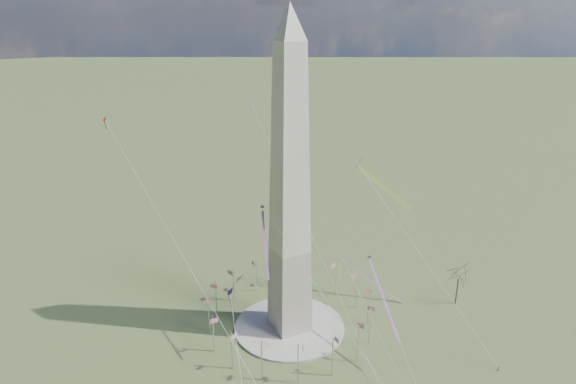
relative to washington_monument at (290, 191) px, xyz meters
name	(u,v)px	position (x,y,z in m)	size (l,w,h in m)	color
ground	(290,328)	(0.00, 0.00, -47.95)	(2000.00, 2000.00, 0.00)	#46572B
plaza	(290,327)	(0.00, 0.00, -47.55)	(36.00, 36.00, 0.80)	#B8B5A9
washington_monument	(290,191)	(0.00, 0.00, 0.00)	(15.56, 15.56, 100.00)	#ACA490
flagpole_ring	(290,309)	(0.00, 0.00, -40.68)	(54.40, 54.40, 13.00)	silver
tree_near	(459,277)	(58.97, -14.31, -37.10)	(8.70, 8.70, 15.23)	#443229
person_east	(498,369)	(43.84, -46.55, -47.09)	(0.63, 0.41, 1.73)	gray
kite_delta_black	(361,167)	(34.24, 12.21, -0.83)	(18.16, 19.12, 17.71)	black
kite_diamond_purple	(230,295)	(-21.08, -2.54, -28.03)	(2.10, 2.86, 8.35)	#41176A
kite_streamer_left	(379,285)	(20.41, -18.87, -27.50)	(6.63, 23.43, 16.30)	red
kite_streamer_mid	(264,232)	(-9.44, -2.08, -10.36)	(8.63, 20.13, 14.46)	red
kite_streamer_right	(362,273)	(32.21, 5.53, -38.43)	(17.11, 17.76, 16.00)	red
kite_small_red	(105,121)	(-44.67, 36.29, 18.65)	(1.00, 1.68, 4.02)	red
kite_small_white	(251,103)	(9.31, 48.91, 17.19)	(1.35, 2.22, 5.13)	white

